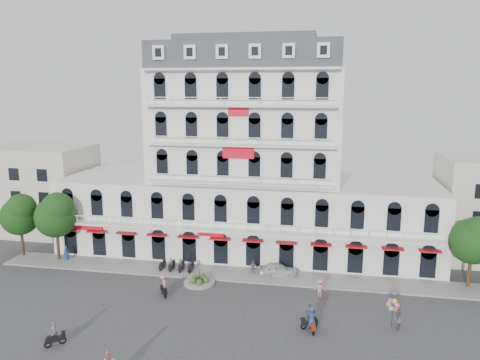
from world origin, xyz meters
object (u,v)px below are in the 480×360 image
object	(u,v)px
rider_northeast	(310,315)
rider_center	(163,285)
balloon_vendor	(396,314)
parked_car	(278,270)
rider_west	(55,335)
rider_east	(312,319)

from	to	relation	value
rider_northeast	rider_center	size ratio (longest dim) A/B	1.05
rider_northeast	balloon_vendor	bearing A→B (deg)	156.53
parked_car	rider_northeast	distance (m)	11.22
rider_west	balloon_vendor	distance (m)	27.66
balloon_vendor	parked_car	bearing A→B (deg)	139.19
rider_west	rider_east	world-z (taller)	rider_east
parked_car	rider_east	distance (m)	11.84
parked_car	rider_east	bearing A→B (deg)	-167.87
rider_west	rider_center	size ratio (longest dim) A/B	0.93
balloon_vendor	rider_center	bearing A→B (deg)	173.44
parked_car	rider_west	xyz separation A→B (m)	(-15.76, -17.02, 0.16)
rider_east	balloon_vendor	bearing A→B (deg)	-90.44
rider_west	rider_northeast	world-z (taller)	rider_northeast
rider_east	rider_northeast	world-z (taller)	rider_northeast
rider_east	rider_northeast	bearing A→B (deg)	4.33
rider_center	balloon_vendor	size ratio (longest dim) A/B	0.88
rider_west	parked_car	bearing A→B (deg)	3.18
rider_east	balloon_vendor	world-z (taller)	balloon_vendor
rider_center	balloon_vendor	xyz separation A→B (m)	(21.27, -2.45, 0.14)
parked_car	rider_northeast	world-z (taller)	rider_northeast
rider_center	balloon_vendor	bearing A→B (deg)	48.79
parked_car	rider_east	xyz separation A→B (m)	(3.93, -11.16, 0.42)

